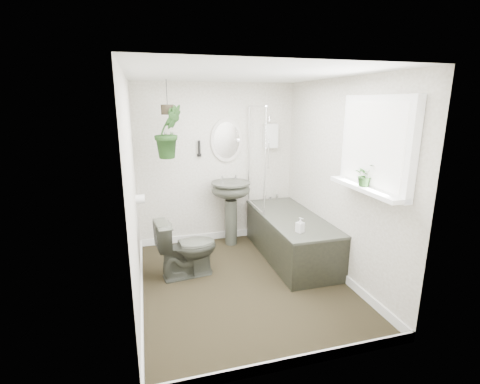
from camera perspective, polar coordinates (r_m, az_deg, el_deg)
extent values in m
cube|color=black|center=(4.19, 0.57, -14.70)|extent=(2.30, 2.80, 0.02)
cube|color=white|center=(3.66, 0.67, 18.86)|extent=(2.30, 2.80, 0.02)
cube|color=white|center=(5.10, -3.83, 4.55)|extent=(2.30, 0.02, 2.30)
cube|color=white|center=(2.49, 9.76, -6.54)|extent=(2.30, 0.02, 2.30)
cube|color=white|center=(3.62, -17.32, -0.30)|extent=(0.02, 2.80, 2.30)
cube|color=white|center=(4.22, 15.93, 1.89)|extent=(0.02, 2.80, 2.30)
cube|color=white|center=(4.16, 0.57, -13.98)|extent=(2.30, 2.80, 0.10)
cube|color=white|center=(5.20, 5.03, 9.17)|extent=(0.20, 0.10, 0.35)
ellipsoid|color=silver|center=(5.04, -2.22, 8.48)|extent=(0.46, 0.03, 0.62)
cylinder|color=black|center=(4.96, -6.71, 7.13)|extent=(0.04, 0.04, 0.22)
cylinder|color=white|center=(4.36, -16.10, -1.13)|extent=(0.11, 0.11, 0.11)
cube|color=white|center=(3.53, 21.42, 7.28)|extent=(0.08, 1.00, 0.90)
cube|color=white|center=(3.56, 19.89, 0.59)|extent=(0.18, 1.00, 0.04)
cube|color=white|center=(3.50, 20.82, 7.29)|extent=(0.01, 0.86, 0.76)
imported|color=#3A3D33|center=(4.23, -8.72, -8.96)|extent=(0.75, 0.49, 0.72)
imported|color=black|center=(3.54, 19.82, 2.66)|extent=(0.23, 0.21, 0.22)
imported|color=black|center=(4.48, -11.62, 9.65)|extent=(0.44, 0.40, 0.66)
imported|color=black|center=(4.06, 9.85, -5.35)|extent=(0.10, 0.11, 0.17)
cylinder|color=black|center=(4.46, -11.80, 13.10)|extent=(0.16, 0.16, 0.12)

